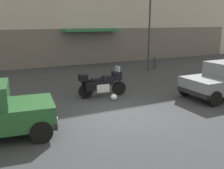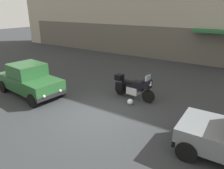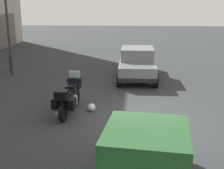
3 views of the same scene
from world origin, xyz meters
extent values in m
plane|color=#2D3033|center=(0.00, 0.00, 0.00)|extent=(80.00, 80.00, 0.00)
cube|color=#5C564E|center=(0.00, 11.40, 1.40)|extent=(35.24, 0.12, 2.80)
cylinder|color=black|center=(1.23, 2.47, 0.32)|extent=(0.65, 0.18, 0.64)
cylinder|color=black|center=(-0.39, 2.58, 0.32)|extent=(0.65, 0.18, 0.64)
cylinder|color=#B7B7BC|center=(1.21, 2.47, 0.75)|extent=(0.33, 0.09, 0.68)
cube|color=#B7B7BC|center=(0.38, 2.53, 0.42)|extent=(0.63, 0.44, 0.36)
cube|color=black|center=(0.38, 2.53, 0.66)|extent=(1.12, 0.35, 0.28)
cube|color=black|center=(0.68, 2.51, 0.84)|extent=(0.54, 0.37, 0.24)
cube|color=black|center=(0.18, 2.54, 0.80)|extent=(0.58, 0.34, 0.12)
cube|color=black|center=(1.11, 2.48, 0.92)|extent=(0.39, 0.46, 0.40)
cube|color=#8C9EAD|center=(1.15, 2.47, 1.22)|extent=(0.11, 0.40, 0.28)
sphere|color=#EAEACC|center=(1.29, 2.46, 0.92)|extent=(0.14, 0.14, 0.14)
cylinder|color=black|center=(1.03, 2.48, 1.02)|extent=(0.08, 0.62, 0.04)
cylinder|color=#B7B7BC|center=(-0.20, 2.77, 0.30)|extent=(0.55, 0.13, 0.09)
cube|color=black|center=(-0.25, 2.85, 0.58)|extent=(0.41, 0.23, 0.36)
cube|color=black|center=(-0.29, 2.29, 0.58)|extent=(0.41, 0.23, 0.36)
cube|color=black|center=(-0.49, 2.58, 0.95)|extent=(0.39, 0.42, 0.28)
cylinder|color=black|center=(0.24, 2.72, 0.15)|extent=(0.03, 0.13, 0.29)
sphere|color=silver|center=(0.62, 1.78, 0.14)|extent=(0.28, 0.28, 0.28)
cube|color=#235128|center=(-4.34, 0.00, 0.66)|extent=(3.95, 2.04, 0.68)
cube|color=#235128|center=(-4.49, 0.01, 1.32)|extent=(1.75, 1.67, 0.64)
cube|color=#8C9EAD|center=(-3.75, -0.07, 1.32)|extent=(0.21, 1.39, 0.54)
cube|color=#8C9EAD|center=(-5.24, 0.09, 1.32)|extent=(0.21, 1.39, 0.51)
cube|color=black|center=(-2.50, -0.20, 0.42)|extent=(0.29, 1.64, 0.20)
cube|color=black|center=(-6.18, 0.19, 0.42)|extent=(0.29, 1.64, 0.20)
cylinder|color=black|center=(-2.82, 0.62, 0.32)|extent=(0.66, 0.29, 0.64)
cylinder|color=black|center=(-2.99, -0.93, 0.32)|extent=(0.66, 0.29, 0.64)
cylinder|color=black|center=(-5.70, 0.93, 0.32)|extent=(0.66, 0.29, 0.64)
cylinder|color=black|center=(-5.87, -0.62, 0.32)|extent=(0.66, 0.29, 0.64)
sphere|color=silver|center=(-2.41, 0.24, 0.54)|extent=(0.14, 0.14, 0.14)
sphere|color=silver|center=(-2.50, -0.65, 0.54)|extent=(0.14, 0.14, 0.14)
cube|color=black|center=(3.52, 0.12, 0.42)|extent=(0.14, 1.76, 0.20)
cylinder|color=black|center=(3.91, 0.96, 0.32)|extent=(0.64, 0.23, 0.64)
cylinder|color=black|center=(3.93, -0.72, 0.32)|extent=(0.64, 0.23, 0.64)
camera|label=1|loc=(-4.07, -7.80, 3.35)|focal=40.94mm
camera|label=2|loc=(4.99, -6.33, 4.36)|focal=34.13mm
camera|label=3|loc=(-9.45, 0.25, 3.84)|focal=47.80mm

